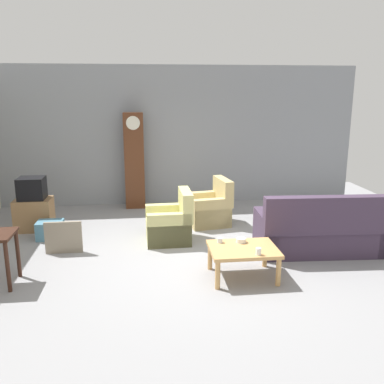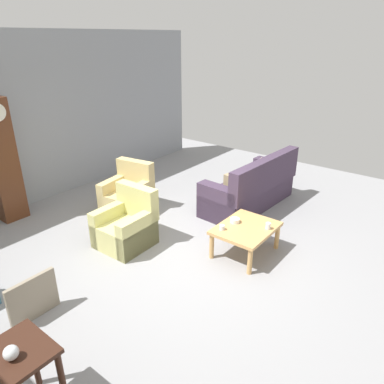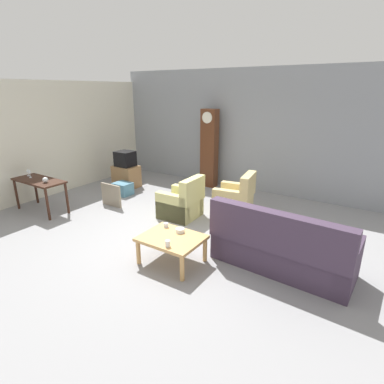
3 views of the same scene
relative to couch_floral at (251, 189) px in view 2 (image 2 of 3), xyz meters
name	(u,v)px [view 2 (image 2 of 3)]	position (x,y,z in m)	size (l,w,h in m)	color
ground_plane	(186,252)	(-2.05, -0.03, -0.36)	(10.40, 10.40, 0.00)	gray
garage_door_wall	(41,118)	(-2.05, 3.57, 1.24)	(8.40, 0.16, 3.20)	gray
couch_floral	(251,189)	(0.00, 0.00, 0.00)	(2.15, 0.99, 1.04)	#423347
armchair_olive_near	(127,227)	(-2.44, 0.85, -0.05)	(0.81, 0.78, 0.92)	#CCC67A
armchair_olive_far	(128,195)	(-1.59, 1.74, -0.05)	(0.90, 0.88, 0.92)	tan
coffee_table_wood	(246,231)	(-1.51, -0.76, 0.03)	(0.96, 0.76, 0.45)	tan
grandfather_clock	(3,161)	(-3.10, 3.15, 0.73)	(0.44, 0.30, 2.16)	#562D19
framed_picture_leaning	(33,298)	(-4.24, 0.48, -0.09)	(0.60, 0.05, 0.54)	gray
glass_dome_cloche	(11,353)	(-4.98, -0.65, 0.45)	(0.12, 0.12, 0.12)	silver
cup_white_porcelain	(268,226)	(-1.37, -1.05, 0.15)	(0.08, 0.08, 0.10)	white
cup_blue_rimmed	(222,227)	(-1.80, -0.53, 0.13)	(0.08, 0.08, 0.07)	silver
bowl_white_stacked	(235,220)	(-1.49, -0.56, 0.13)	(0.15, 0.15, 0.06)	white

